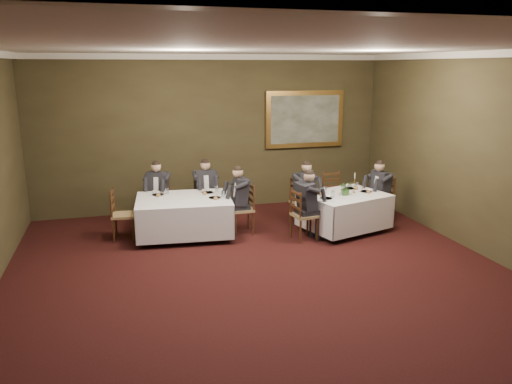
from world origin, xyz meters
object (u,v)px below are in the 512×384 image
chair_main_backleft (302,211)px  diner_sec_endright (242,208)px  chair_sec_backright (205,208)px  chair_main_endright (380,210)px  table_main (344,209)px  table_second (184,214)px  centerpiece (346,187)px  chair_sec_endleft (124,225)px  chair_main_endleft (304,225)px  chair_main_backright (334,205)px  diner_main_endright (380,200)px  candlestick (354,185)px  diner_main_endleft (304,214)px  diner_sec_backright (205,198)px  diner_sec_backleft (159,200)px  chair_sec_endright (243,219)px  chair_sec_backleft (159,210)px  painting (305,119)px  diner_main_backleft (303,200)px

chair_main_backleft → diner_sec_endright: diner_sec_endright is taller
chair_sec_backright → chair_main_endright: bearing=159.5°
table_main → chair_main_endright: 1.02m
table_second → centerpiece: (3.13, -0.60, 0.47)m
chair_sec_endleft → chair_main_endleft: bearing=81.2°
table_second → chair_main_backright: size_ratio=1.95×
diner_main_endright → candlestick: (-0.72, -0.20, 0.41)m
table_main → diner_main_endleft: size_ratio=1.40×
table_main → chair_main_backleft: chair_main_backleft is taller
diner_sec_backright → candlestick: bearing=152.0°
diner_sec_backleft → chair_sec_endleft: diner_sec_backleft is taller
table_second → chair_sec_endright: chair_sec_endright is taller
chair_main_backright → diner_sec_backleft: diner_sec_backleft is taller
chair_sec_backleft → diner_sec_backright: diner_sec_backright is taller
chair_sec_backright → candlestick: candlestick is taller
table_second → chair_sec_endright: bearing=-5.2°
chair_main_backleft → table_main: bearing=109.8°
table_main → painting: size_ratio=0.98×
chair_main_backright → chair_sec_backleft: same height
chair_sec_backright → chair_main_backright: bearing=166.7°
diner_sec_backleft → candlestick: bearing=179.3°
chair_main_endright → diner_main_backleft: bearing=64.6°
chair_main_backright → diner_main_endright: 1.02m
table_second → table_main: bearing=-9.9°
diner_main_endleft → table_main: bearing=98.6°
chair_main_backright → table_main: bearing=76.9°
chair_main_backleft → painting: bearing=-135.1°
centerpiece → candlestick: 0.29m
chair_sec_endleft → painting: size_ratio=0.52×
chair_main_endleft → diner_main_endleft: size_ratio=0.74×
table_second → chair_sec_endleft: chair_sec_endleft is taller
diner_sec_backleft → chair_sec_endleft: size_ratio=1.35×
chair_main_backleft → chair_main_endright: size_ratio=1.00×
chair_sec_backright → candlestick: (2.81, -1.36, 0.64)m
diner_sec_endright → diner_sec_backleft: bearing=55.3°
diner_sec_backleft → table_second: bearing=132.7°
chair_main_endright → candlestick: (-0.73, -0.20, 0.64)m
chair_main_endleft → diner_main_endright: (1.93, 0.55, 0.23)m
diner_main_endleft → candlestick: size_ratio=3.18×
chair_main_endright → chair_sec_backleft: bearing=62.5°
chair_main_endleft → chair_main_backleft: bearing=153.3°
painting → table_main: bearing=-90.0°
chair_main_backright → diner_sec_backleft: bearing=-10.6°
chair_main_endright → chair_sec_endright: 2.97m
painting → diner_sec_backright: bearing=-160.9°
chair_main_backleft → chair_main_endleft: bearing=46.8°
centerpiece → candlestick: bearing=28.3°
candlestick → diner_main_endleft: bearing=-163.5°
diner_main_endleft → chair_main_endright: 2.02m
chair_sec_backleft → diner_sec_endright: bearing=164.9°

